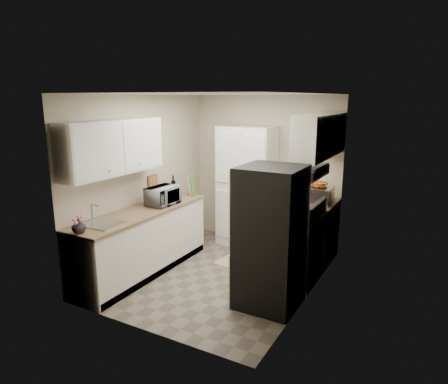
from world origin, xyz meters
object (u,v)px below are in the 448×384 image
object	(u,v)px
microwave	(163,196)
toaster_oven	(320,195)
wine_bottle	(173,186)
refrigerator	(270,237)
pantry_cabinet	(247,187)
electric_range	(294,246)

from	to	relation	value
microwave	toaster_oven	bearing A→B (deg)	-57.87
wine_bottle	toaster_oven	xyz separation A→B (m)	(2.22, 0.60, -0.02)
refrigerator	wine_bottle	size ratio (longest dim) A/B	5.82
microwave	wine_bottle	distance (m)	0.61
microwave	toaster_oven	distance (m)	2.32
pantry_cabinet	wine_bottle	bearing A→B (deg)	-139.95
refrigerator	microwave	bearing A→B (deg)	168.60
wine_bottle	toaster_oven	bearing A→B (deg)	15.19
pantry_cabinet	wine_bottle	size ratio (longest dim) A/B	6.84
wine_bottle	pantry_cabinet	bearing A→B (deg)	40.05
toaster_oven	electric_range	bearing A→B (deg)	-99.96
pantry_cabinet	electric_range	distance (m)	1.58
electric_range	toaster_oven	distance (m)	0.94
microwave	wine_bottle	size ratio (longest dim) A/B	1.65
refrigerator	wine_bottle	world-z (taller)	refrigerator
refrigerator	toaster_oven	distance (m)	1.56
electric_range	pantry_cabinet	bearing A→B (deg)	141.78
microwave	electric_range	bearing A→B (deg)	-75.47
pantry_cabinet	toaster_oven	bearing A→B (deg)	-7.96
pantry_cabinet	microwave	xyz separation A→B (m)	(-0.71, -1.35, 0.05)
wine_bottle	toaster_oven	size ratio (longest dim) A/B	0.68
pantry_cabinet	microwave	distance (m)	1.53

